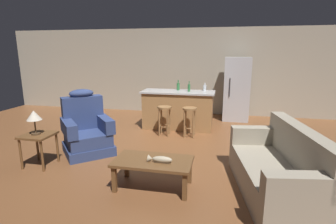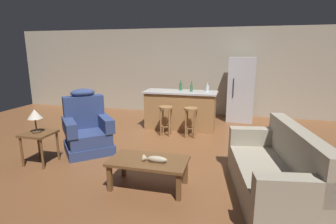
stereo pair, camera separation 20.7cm
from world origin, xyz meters
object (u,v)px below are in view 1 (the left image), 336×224
bar_stool_right (189,117)px  refrigerator (236,89)px  couch (279,170)px  bottle_short_amber (189,88)px  bottle_tall_green (178,86)px  table_lamp (34,116)px  coffee_table (153,164)px  bottle_wine_dark (205,88)px  fish_figurine (160,159)px  kitchen_island (178,110)px  end_table (38,140)px  recliner_near_lamp (86,131)px  bar_stool_left (164,115)px

bar_stool_right → refrigerator: (1.08, 1.83, 0.41)m
refrigerator → couch: bearing=-84.0°
refrigerator → bottle_short_amber: (-1.18, -1.19, 0.16)m
refrigerator → bottle_tall_green: size_ratio=6.85×
table_lamp → bottle_short_amber: bearing=51.3°
bar_stool_right → bottle_short_amber: (-0.11, 0.64, 0.57)m
table_lamp → coffee_table: bearing=-8.1°
coffee_table → bottle_wine_dark: bearing=81.7°
fish_figurine → table_lamp: (-2.21, 0.36, 0.41)m
couch → refrigerator: 4.09m
coffee_table → bottle_wine_dark: size_ratio=5.40×
kitchen_island → end_table: bearing=-125.2°
recliner_near_lamp → bottle_tall_green: (1.42, 2.12, 0.62)m
kitchen_island → bottle_tall_green: 0.59m
couch → bar_stool_right: (-1.50, 2.20, 0.13)m
kitchen_island → refrigerator: size_ratio=1.02×
bar_stool_left → coffee_table: bearing=-81.1°
kitchen_island → bottle_wine_dark: (0.64, 0.20, 0.55)m
kitchen_island → bottle_tall_green: (-0.03, 0.17, 0.57)m
recliner_near_lamp → bottle_short_amber: same height
recliner_near_lamp → bar_stool_right: (1.82, 1.33, 0.05)m
fish_figurine → bar_stool_left: bearing=101.3°
table_lamp → fish_figurine: bearing=-9.2°
kitchen_island → refrigerator: refrigerator is taller
coffee_table → couch: (1.71, 0.19, -0.02)m
bar_stool_right → bottle_wine_dark: size_ratio=3.34×
table_lamp → couch: bearing=-1.6°
bar_stool_left → bottle_wine_dark: 1.31m
refrigerator → bottle_wine_dark: bearing=-129.1°
fish_figurine → end_table: end_table is taller
bar_stool_right → bottle_wine_dark: bearing=72.3°
fish_figurine → bottle_tall_green: size_ratio=1.32×
bottle_short_amber → couch: bearing=-60.5°
couch → recliner_near_lamp: (-3.32, 0.88, 0.08)m
couch → bar_stool_left: 3.03m
bar_stool_left → end_table: bearing=-129.4°
couch → bar_stool_right: 2.67m
bar_stool_right → fish_figurine: bearing=-92.1°
bottle_short_amber → coffee_table: bearing=-91.9°
kitchen_island → refrigerator: bearing=39.6°
couch → bar_stool_left: (-2.08, 2.20, 0.13)m
couch → fish_figurine: bearing=-0.2°
table_lamp → bar_stool_left: table_lamp is taller
table_lamp → bar_stool_right: bearing=42.4°
table_lamp → bar_stool_left: size_ratio=0.60×
bar_stool_left → table_lamp: bearing=-129.3°
bar_stool_right → bottle_tall_green: (-0.40, 0.80, 0.58)m
table_lamp → bottle_tall_green: bearing=56.8°
coffee_table → bar_stool_left: 2.43m
table_lamp → bottle_tall_green: (1.90, 2.90, 0.18)m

